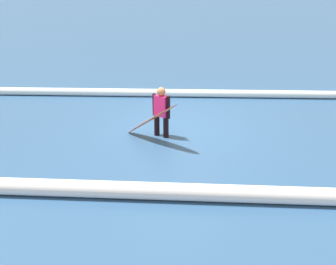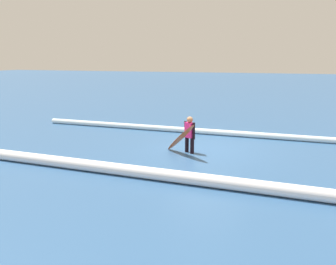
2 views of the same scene
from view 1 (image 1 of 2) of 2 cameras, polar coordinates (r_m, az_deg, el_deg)
The scene contains 5 objects.
ground_plane at distance 12.64m, azimuth 0.94°, elevation 0.54°, with size 142.43×142.43×0.00m, color #2E5583.
surfer at distance 11.86m, azimuth -0.82°, elevation 2.80°, with size 0.46×0.38×1.31m.
surfboard at distance 11.57m, azimuth -2.00°, elevation 1.64°, with size 1.50×1.41×1.23m.
wave_crest_foreground at distance 15.24m, azimuth 2.85°, elevation 4.79°, with size 0.25×0.25×18.45m, color white.
wave_crest_midground at distance 9.71m, azimuth -16.93°, elevation -6.32°, with size 0.34×0.34×22.84m, color white.
Camera 1 is at (-0.07, 11.77, 4.61)m, focal length 50.20 mm.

